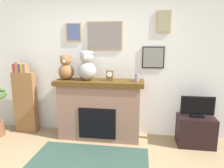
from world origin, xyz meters
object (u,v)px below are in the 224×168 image
(fireplace, at_px, (100,109))
(teddy_bear_brown, at_px, (87,67))
(candle_jar, at_px, (137,77))
(television, at_px, (197,107))
(bookshelf, at_px, (25,100))
(teddy_bear_tan, at_px, (66,68))
(mantel_clock, at_px, (110,76))
(tv_stand, at_px, (195,131))

(fireplace, relative_size, teddy_bear_brown, 3.00)
(candle_jar, bearing_deg, television, -2.58)
(bookshelf, xyz_separation_m, teddy_bear_tan, (0.87, -0.06, 0.64))
(teddy_bear_brown, bearing_deg, candle_jar, 0.04)
(mantel_clock, relative_size, teddy_bear_brown, 0.34)
(bookshelf, relative_size, television, 2.53)
(teddy_bear_tan, bearing_deg, bookshelf, 176.24)
(teddy_bear_tan, xyz_separation_m, teddy_bear_brown, (0.38, -0.00, 0.03))
(fireplace, bearing_deg, bookshelf, 178.48)
(bookshelf, relative_size, candle_jar, 10.17)
(fireplace, bearing_deg, teddy_bear_tan, -178.24)
(television, bearing_deg, tv_stand, 90.00)
(tv_stand, bearing_deg, candle_jar, 177.50)
(television, bearing_deg, teddy_bear_brown, 178.64)
(bookshelf, relative_size, teddy_bear_brown, 2.63)
(teddy_bear_tan, bearing_deg, fireplace, 1.76)
(candle_jar, relative_size, teddy_bear_brown, 0.26)
(teddy_bear_brown, bearing_deg, bookshelf, 177.38)
(mantel_clock, height_order, teddy_bear_brown, teddy_bear_brown)
(fireplace, distance_m, bookshelf, 1.47)
(teddy_bear_tan, bearing_deg, mantel_clock, -0.05)
(candle_jar, bearing_deg, teddy_bear_tan, -179.97)
(mantel_clock, distance_m, teddy_bear_brown, 0.43)
(tv_stand, distance_m, teddy_bear_tan, 2.46)
(television, distance_m, teddy_bear_tan, 2.32)
(bookshelf, bearing_deg, fireplace, -1.52)
(mantel_clock, distance_m, teddy_bear_tan, 0.79)
(bookshelf, distance_m, teddy_bear_brown, 1.42)
(bookshelf, xyz_separation_m, tv_stand, (3.11, -0.10, -0.37))
(tv_stand, distance_m, mantel_clock, 1.72)
(candle_jar, bearing_deg, mantel_clock, -179.84)
(television, relative_size, teddy_bear_tan, 1.22)
(tv_stand, relative_size, candle_jar, 4.42)
(teddy_bear_tan, height_order, teddy_bear_brown, teddy_bear_brown)
(mantel_clock, bearing_deg, teddy_bear_tan, 179.95)
(fireplace, bearing_deg, teddy_bear_brown, -175.09)
(fireplace, bearing_deg, candle_jar, -1.56)
(television, bearing_deg, mantel_clock, 178.29)
(fireplace, xyz_separation_m, tv_stand, (1.65, -0.06, -0.29))
(candle_jar, height_order, teddy_bear_brown, teddy_bear_brown)
(tv_stand, height_order, candle_jar, candle_jar)
(tv_stand, bearing_deg, teddy_bear_brown, 178.68)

